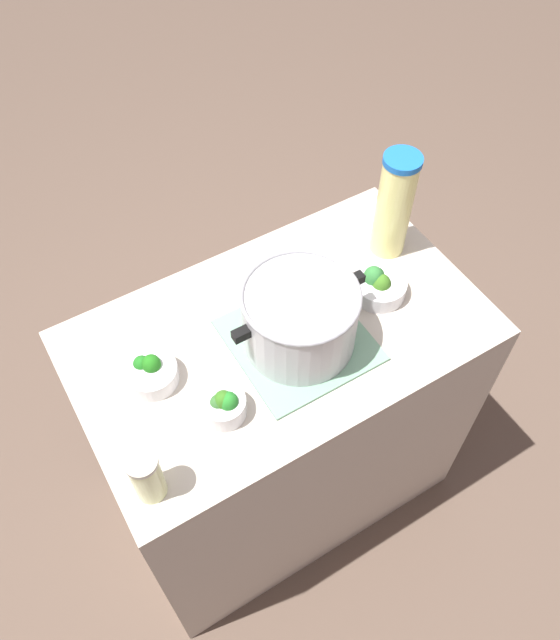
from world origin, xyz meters
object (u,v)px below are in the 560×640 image
(broccoli_bowl_front, at_px, (151,372))
(cooking_pot, at_px, (300,317))
(broccoli_bowl_back, at_px, (379,285))
(broccoli_bowl_center, at_px, (224,405))
(lemonade_pitcher, at_px, (394,205))
(mason_jar, at_px, (147,476))

(broccoli_bowl_front, bearing_deg, cooking_pot, 166.28)
(broccoli_bowl_front, relative_size, broccoli_bowl_back, 0.91)
(broccoli_bowl_front, height_order, broccoli_bowl_back, broccoli_bowl_back)
(broccoli_bowl_center, bearing_deg, broccoli_bowl_back, -168.23)
(lemonade_pitcher, xyz_separation_m, broccoli_bowl_front, (0.72, 0.06, -0.13))
(cooking_pot, bearing_deg, broccoli_bowl_back, -174.52)
(mason_jar, relative_size, broccoli_bowl_center, 1.40)
(mason_jar, bearing_deg, cooking_pot, -160.58)
(cooking_pot, relative_size, broccoli_bowl_front, 2.79)
(mason_jar, height_order, broccoli_bowl_front, mason_jar)
(mason_jar, relative_size, broccoli_bowl_front, 1.17)
(broccoli_bowl_front, height_order, broccoli_bowl_center, broccoli_bowl_center)
(broccoli_bowl_center, bearing_deg, lemonade_pitcher, -160.25)
(mason_jar, bearing_deg, broccoli_bowl_back, -165.34)
(cooking_pot, distance_m, lemonade_pitcher, 0.40)
(lemonade_pitcher, xyz_separation_m, broccoli_bowl_center, (0.62, 0.22, -0.12))
(cooking_pot, bearing_deg, broccoli_bowl_center, 17.93)
(mason_jar, xyz_separation_m, broccoli_bowl_front, (-0.11, -0.25, -0.04))
(broccoli_bowl_front, bearing_deg, mason_jar, 65.61)
(mason_jar, bearing_deg, broccoli_bowl_front, -114.39)
(broccoli_bowl_center, bearing_deg, cooking_pot, -162.07)
(broccoli_bowl_center, bearing_deg, mason_jar, 21.10)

